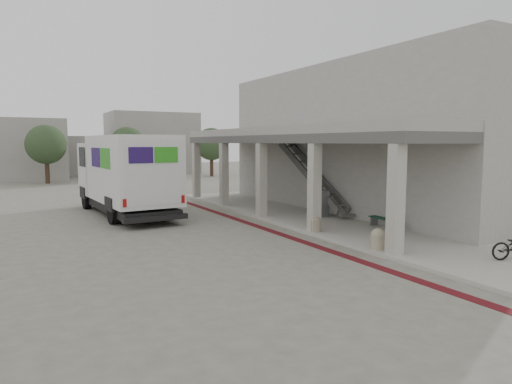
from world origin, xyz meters
TOP-DOWN VIEW (x-y plane):
  - ground at (0.00, 0.00)m, footprint 120.00×120.00m
  - bike_lane_stripe at (1.00, 2.00)m, footprint 0.35×40.00m
  - sidewalk at (4.00, 0.00)m, footprint 4.40×28.00m
  - transit_building at (6.83, 4.50)m, footprint 7.60×17.00m
  - distant_backdrop at (-2.84, 35.89)m, footprint 28.00×10.00m
  - tree_left at (-5.00, 28.00)m, footprint 3.20×3.20m
  - tree_mid at (2.00, 30.00)m, footprint 3.20×3.20m
  - tree_right at (10.00, 29.00)m, footprint 3.20×3.20m
  - fedex_truck at (-2.95, 8.47)m, footprint 3.19×8.73m
  - bench at (4.80, -0.35)m, footprint 0.43×1.61m
  - bollard_near at (2.10, -2.81)m, footprint 0.43×0.43m
  - bollard_far at (2.10, 0.38)m, footprint 0.39×0.39m
  - utility_cabinet at (4.30, 3.13)m, footprint 0.53×0.70m

SIDE VIEW (x-z plane):
  - ground at x=0.00m, z-range 0.00..0.00m
  - bike_lane_stripe at x=1.00m, z-range 0.00..0.01m
  - sidewalk at x=4.00m, z-range 0.00..0.12m
  - bench at x=4.80m, z-range 0.20..0.57m
  - bollard_far at x=2.10m, z-range 0.12..0.70m
  - bollard_near at x=2.10m, z-range 0.12..0.77m
  - utility_cabinet at x=4.30m, z-range 0.12..1.27m
  - fedex_truck at x=-2.95m, z-range 0.12..3.78m
  - distant_backdrop at x=-2.84m, z-range -0.55..5.95m
  - tree_left at x=-5.00m, z-range 0.78..5.58m
  - tree_mid at x=2.00m, z-range 0.78..5.58m
  - tree_right at x=10.00m, z-range 0.78..5.58m
  - transit_building at x=6.83m, z-range -0.10..6.90m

